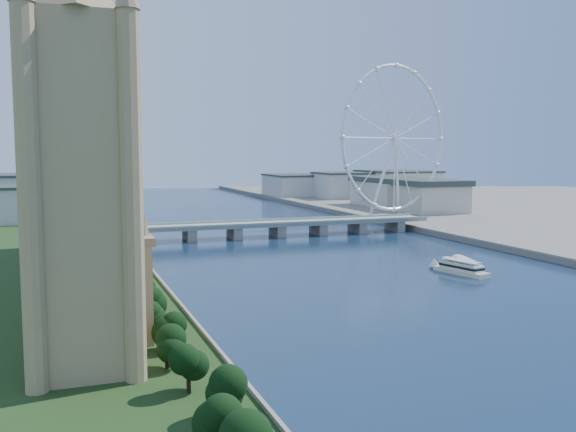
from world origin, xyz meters
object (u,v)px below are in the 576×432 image
victoria_tower (79,163)px  tour_boat_far (464,270)px  tour_boat_near (461,274)px  london_eye (395,139)px

victoria_tower → tour_boat_far: 211.45m
victoria_tower → tour_boat_near: bearing=27.2°
victoria_tower → tour_boat_near: victoria_tower is taller
tour_boat_far → victoria_tower: bearing=-137.0°
london_eye → tour_boat_near: (-82.67, -211.35, -67.52)m
tour_boat_near → tour_boat_far: 11.28m
london_eye → tour_boat_near: london_eye is taller
victoria_tower → london_eye: (254.98, 300.08, 13.03)m
tour_boat_near → tour_boat_far: size_ratio=1.11×
london_eye → tour_boat_near: size_ratio=3.97×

